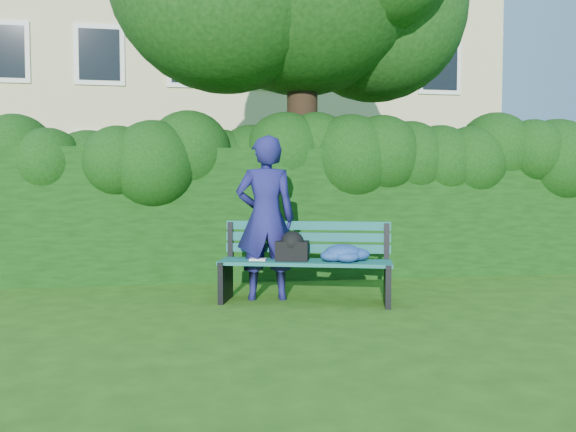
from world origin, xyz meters
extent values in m
plane|color=#295615|center=(0.00, 0.00, 0.00)|extent=(80.00, 80.00, 0.00)
cube|color=#C9C287|center=(0.00, 14.00, 6.00)|extent=(16.00, 8.00, 12.00)
cube|color=white|center=(-6.00, 9.98, 2.00)|extent=(1.30, 0.08, 1.60)
cube|color=black|center=(-6.00, 9.94, 2.00)|extent=(1.05, 0.04, 1.35)
cube|color=white|center=(-3.60, 9.98, 2.00)|extent=(1.30, 0.08, 1.60)
cube|color=black|center=(-3.60, 9.94, 2.00)|extent=(1.05, 0.04, 1.35)
cube|color=white|center=(-1.20, 9.98, 2.00)|extent=(1.30, 0.08, 1.60)
cube|color=black|center=(-1.20, 9.94, 2.00)|extent=(1.05, 0.04, 1.35)
cube|color=white|center=(1.20, 9.98, 2.00)|extent=(1.30, 0.08, 1.60)
cube|color=black|center=(1.20, 9.94, 2.00)|extent=(1.05, 0.04, 1.35)
cube|color=white|center=(3.60, 9.98, 2.00)|extent=(1.30, 0.08, 1.60)
cube|color=black|center=(3.60, 9.94, 2.00)|extent=(1.05, 0.04, 1.35)
cube|color=white|center=(6.00, 9.98, 2.00)|extent=(1.30, 0.08, 1.60)
cube|color=black|center=(6.00, 9.94, 2.00)|extent=(1.05, 0.04, 1.35)
cube|color=white|center=(-6.00, 9.98, 4.80)|extent=(1.30, 0.08, 1.60)
cube|color=black|center=(-6.00, 9.94, 4.80)|extent=(1.05, 0.04, 1.35)
cube|color=white|center=(-3.60, 9.98, 4.80)|extent=(1.30, 0.08, 1.60)
cube|color=black|center=(-3.60, 9.94, 4.80)|extent=(1.05, 0.04, 1.35)
cube|color=white|center=(-1.20, 9.98, 4.80)|extent=(1.30, 0.08, 1.60)
cube|color=black|center=(-1.20, 9.94, 4.80)|extent=(1.05, 0.04, 1.35)
cube|color=white|center=(1.20, 9.98, 4.80)|extent=(1.30, 0.08, 1.60)
cube|color=black|center=(1.20, 9.94, 4.80)|extent=(1.05, 0.04, 1.35)
cube|color=white|center=(3.60, 9.98, 4.80)|extent=(1.30, 0.08, 1.60)
cube|color=black|center=(3.60, 9.94, 4.80)|extent=(1.05, 0.04, 1.35)
cube|color=white|center=(6.00, 9.98, 4.80)|extent=(1.30, 0.08, 1.60)
cube|color=black|center=(6.00, 9.94, 4.80)|extent=(1.05, 0.04, 1.35)
cube|color=black|center=(0.00, 2.20, 0.90)|extent=(10.00, 1.00, 1.80)
cylinder|color=black|center=(0.59, 2.87, 2.27)|extent=(0.47, 0.47, 4.53)
sphere|color=#10360E|center=(1.89, 3.27, 4.17)|extent=(2.95, 2.95, 2.95)
cube|color=#10504F|center=(0.09, 0.12, 0.45)|extent=(1.85, 0.63, 0.04)
cube|color=#10504F|center=(0.13, 0.24, 0.45)|extent=(1.85, 0.63, 0.04)
cube|color=#10504F|center=(0.16, 0.35, 0.45)|extent=(1.85, 0.63, 0.04)
cube|color=#10504F|center=(0.19, 0.47, 0.45)|extent=(1.85, 0.63, 0.04)
cube|color=#10504F|center=(0.22, 0.55, 0.58)|extent=(1.84, 0.57, 0.10)
cube|color=#10504F|center=(0.22, 0.56, 0.71)|extent=(1.84, 0.57, 0.10)
cube|color=#10504F|center=(0.22, 0.57, 0.84)|extent=(1.84, 0.57, 0.10)
cube|color=black|center=(-0.72, 0.55, 0.22)|extent=(0.20, 0.50, 0.44)
cube|color=black|center=(-0.65, 0.80, 0.65)|extent=(0.07, 0.07, 0.45)
cube|color=black|center=(-0.74, 0.50, 0.44)|extent=(0.18, 0.42, 0.05)
cube|color=black|center=(1.01, 0.04, 0.22)|extent=(0.20, 0.50, 0.44)
cube|color=black|center=(1.08, 0.29, 0.65)|extent=(0.07, 0.07, 0.45)
cube|color=black|center=(0.99, 0.00, 0.44)|extent=(0.18, 0.42, 0.05)
cube|color=white|center=(-0.37, 0.39, 0.48)|extent=(0.21, 0.18, 0.02)
cube|color=black|center=(0.01, 0.34, 0.58)|extent=(0.41, 0.33, 0.22)
imported|color=navy|center=(-0.26, 0.56, 0.93)|extent=(0.70, 0.48, 1.86)
camera|label=1|loc=(-1.01, -5.77, 1.29)|focal=35.00mm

